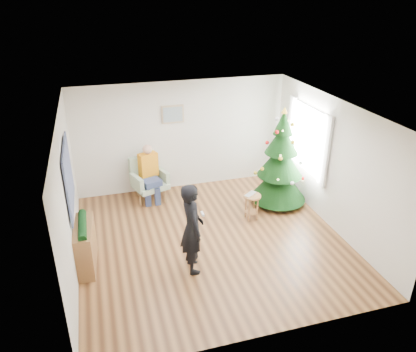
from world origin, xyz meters
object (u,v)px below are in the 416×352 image
object	(u,v)px
armchair	(149,184)
console	(86,246)
stool	(252,207)
christmas_tree	(280,162)
standing_man	(192,228)

from	to	relation	value
armchair	console	world-z (taller)	armchair
stool	armchair	world-z (taller)	armchair
christmas_tree	stool	bearing A→B (deg)	-149.07
christmas_tree	console	xyz separation A→B (m)	(-4.21, -1.18, -0.61)
christmas_tree	armchair	size ratio (longest dim) A/B	2.25
christmas_tree	standing_man	bearing A→B (deg)	-143.86
christmas_tree	stool	xyz separation A→B (m)	(-0.84, -0.50, -0.72)
christmas_tree	armchair	distance (m)	3.02
armchair	console	distance (m)	2.62
standing_man	console	distance (m)	1.91
christmas_tree	console	size ratio (longest dim) A/B	2.24
christmas_tree	standing_man	distance (m)	3.03
standing_man	console	bearing A→B (deg)	71.73
christmas_tree	stool	world-z (taller)	christmas_tree
standing_man	console	world-z (taller)	standing_man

